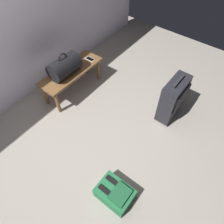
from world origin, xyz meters
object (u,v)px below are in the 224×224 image
at_px(suitcase_upright_charcoal, 173,99).
at_px(backpack_green, 115,193).
at_px(duffel_bag_black, 64,66).
at_px(cell_phone, 90,59).
at_px(bench, 72,74).

relative_size(suitcase_upright_charcoal, backpack_green, 1.77).
distance_m(duffel_bag_black, cell_phone, 0.47).
xyz_separation_m(duffel_bag_black, cell_phone, (0.45, -0.05, -0.13)).
bearing_deg(bench, suitcase_upright_charcoal, -71.73).
height_order(duffel_bag_black, backpack_green, duffel_bag_black).
bearing_deg(duffel_bag_black, cell_phone, -5.88).
xyz_separation_m(cell_phone, backpack_green, (-1.26, -1.45, -0.32)).
bearing_deg(duffel_bag_black, suitcase_upright_charcoal, -68.30).
distance_m(duffel_bag_black, suitcase_upright_charcoal, 1.53).
distance_m(bench, backpack_green, 1.76).
height_order(cell_phone, backpack_green, cell_phone).
height_order(bench, cell_phone, cell_phone).
bearing_deg(cell_phone, bench, 172.58).
distance_m(cell_phone, suitcase_upright_charcoal, 1.36).
distance_m(cell_phone, backpack_green, 1.95).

